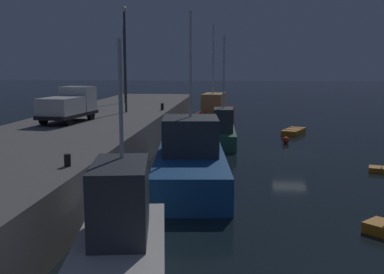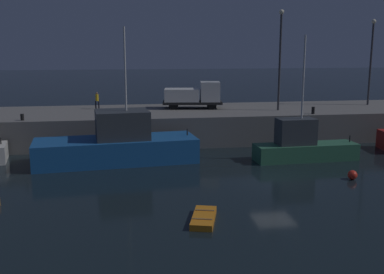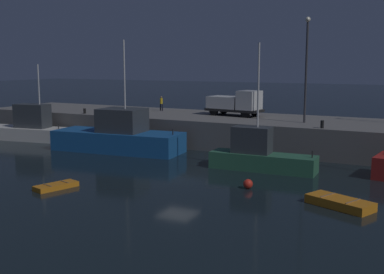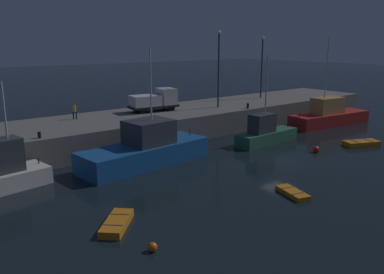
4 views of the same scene
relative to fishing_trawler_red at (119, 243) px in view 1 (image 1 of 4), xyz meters
The scene contains 13 objects.
ground_plane 23.34m from the fishing_trawler_red, 19.57° to the right, with size 320.00×320.00×0.00m, color black.
pier_quay 23.20m from the fishing_trawler_red, 18.84° to the left, with size 61.08×10.02×2.62m.
fishing_trawler_red is the anchor object (origin of this frame).
fishing_boat_blue 12.27m from the fishing_trawler_red, ahead, with size 12.03×4.98×9.79m.
fishing_boat_white 39.54m from the fishing_trawler_red, ahead, with size 12.04×4.47×11.03m.
fishing_boat_orange 26.06m from the fishing_trawler_red, ahead, with size 7.85×2.36×9.24m.
rowboat_white_mid 34.28m from the fishing_trawler_red, 15.85° to the right, with size 3.91×2.79×0.52m.
mooring_buoy_near 28.27m from the fishing_trawler_red, 16.43° to the right, with size 0.61×0.61×0.61m, color red.
lamp_post_west 28.42m from the fishing_trawler_red, 12.61° to the left, with size 0.44×0.44×9.07m.
lamp_post_east 38.87m from the fishing_trawler_red, 12.90° to the left, with size 0.44×0.44×8.48m.
utility_truck 21.41m from the fishing_trawler_red, 23.62° to the left, with size 5.86×2.99×2.53m.
bollard_west 6.01m from the fishing_trawler_red, 35.25° to the left, with size 0.28×0.28×0.52m, color black.
bollard_central 29.37m from the fishing_trawler_red, ahead, with size 0.28×0.28×0.63m, color black.
Camera 1 is at (-35.96, 4.20, 6.85)m, focal length 44.27 mm.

